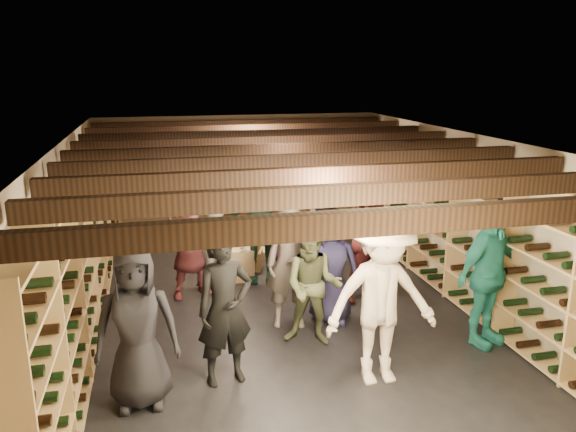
% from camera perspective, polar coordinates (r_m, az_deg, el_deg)
% --- Properties ---
extents(ground, '(8.00, 8.00, 0.00)m').
position_cam_1_polar(ground, '(7.90, -0.37, -9.80)').
color(ground, black).
rests_on(ground, ground).
extents(walls, '(5.52, 8.02, 2.40)m').
position_cam_1_polar(walls, '(7.48, -0.39, -1.42)').
color(walls, tan).
rests_on(walls, ground).
extents(ceiling, '(5.50, 8.00, 0.01)m').
position_cam_1_polar(ceiling, '(7.24, -0.40, 7.74)').
color(ceiling, beige).
rests_on(ceiling, walls).
extents(ceiling_joists, '(5.40, 7.12, 0.18)m').
position_cam_1_polar(ceiling_joists, '(7.26, -0.40, 6.65)').
color(ceiling_joists, black).
rests_on(ceiling_joists, ground).
extents(wine_rack_left, '(0.32, 7.50, 2.15)m').
position_cam_1_polar(wine_rack_left, '(7.40, -20.19, -3.55)').
color(wine_rack_left, tan).
rests_on(wine_rack_left, ground).
extents(wine_rack_right, '(0.32, 7.50, 2.15)m').
position_cam_1_polar(wine_rack_right, '(8.45, 16.86, -1.04)').
color(wine_rack_right, tan).
rests_on(wine_rack_right, ground).
extents(wine_rack_back, '(4.70, 0.30, 2.15)m').
position_cam_1_polar(wine_rack_back, '(11.17, -4.82, 3.33)').
color(wine_rack_back, tan).
rests_on(wine_rack_back, ground).
extents(crate_stack_left, '(0.58, 0.47, 0.51)m').
position_cam_1_polar(crate_stack_left, '(9.45, -4.29, -3.95)').
color(crate_stack_left, tan).
rests_on(crate_stack_left, ground).
extents(crate_stack_right, '(0.54, 0.40, 0.51)m').
position_cam_1_polar(crate_stack_right, '(9.01, -4.98, -4.94)').
color(crate_stack_right, tan).
rests_on(crate_stack_right, ground).
extents(crate_loose, '(0.55, 0.41, 0.17)m').
position_cam_1_polar(crate_loose, '(10.01, -3.03, -3.87)').
color(crate_loose, tan).
rests_on(crate_loose, ground).
extents(person_0, '(0.84, 0.56, 1.68)m').
position_cam_1_polar(person_0, '(5.78, -15.11, -10.82)').
color(person_0, black).
rests_on(person_0, ground).
extents(person_1, '(0.68, 0.52, 1.67)m').
position_cam_1_polar(person_1, '(6.01, -6.44, -9.37)').
color(person_1, black).
rests_on(person_1, ground).
extents(person_2, '(0.89, 0.80, 1.49)m').
position_cam_1_polar(person_2, '(6.82, 2.56, -7.14)').
color(person_2, '#545B3A').
rests_on(person_2, ground).
extents(person_3, '(1.23, 0.73, 1.89)m').
position_cam_1_polar(person_3, '(6.02, 9.49, -8.38)').
color(person_3, beige).
rests_on(person_3, ground).
extents(person_4, '(1.13, 0.80, 1.79)m').
position_cam_1_polar(person_4, '(7.17, 19.64, -5.64)').
color(person_4, teal).
rests_on(person_4, ground).
extents(person_5, '(1.54, 0.78, 1.59)m').
position_cam_1_polar(person_5, '(8.33, -9.95, -2.83)').
color(person_5, brown).
rests_on(person_5, ground).
extents(person_6, '(0.84, 0.64, 1.52)m').
position_cam_1_polar(person_6, '(7.40, 4.41, -5.22)').
color(person_6, '#26244D').
rests_on(person_6, ground).
extents(person_7, '(0.70, 0.54, 1.72)m').
position_cam_1_polar(person_7, '(7.24, 0.24, -4.83)').
color(person_7, gray).
rests_on(person_7, ground).
extents(person_8, '(0.99, 0.84, 1.79)m').
position_cam_1_polar(person_8, '(8.12, 8.82, -2.55)').
color(person_8, '#451718').
rests_on(person_8, ground).
extents(person_9, '(0.97, 0.56, 1.49)m').
position_cam_1_polar(person_9, '(8.72, -7.37, -2.30)').
color(person_9, '#B9B3AA').
rests_on(person_9, ground).
extents(person_10, '(1.10, 0.57, 1.80)m').
position_cam_1_polar(person_10, '(8.77, -2.89, -1.02)').
color(person_10, '#1F4332').
rests_on(person_10, ground).
extents(person_11, '(1.53, 0.72, 1.58)m').
position_cam_1_polar(person_11, '(8.55, 0.32, -2.18)').
color(person_11, slate).
rests_on(person_11, ground).
extents(person_12, '(0.90, 0.73, 1.61)m').
position_cam_1_polar(person_12, '(8.74, 3.72, -1.75)').
color(person_12, '#36353A').
rests_on(person_12, ground).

